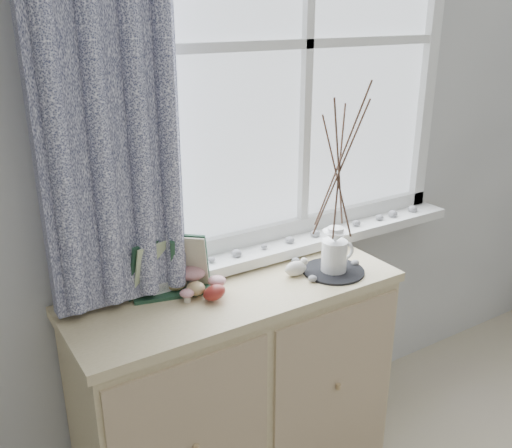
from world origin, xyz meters
The scene contains 8 objects.
sideboard centered at (-0.15, 1.75, 0.43)m, with size 1.20×0.45×0.85m.
botanical_book centered at (-0.35, 1.82, 0.96)m, with size 0.31×0.13×0.22m, color #20432E, non-canonical shape.
toadstool_cluster centered at (-0.27, 1.82, 0.90)m, with size 0.18×0.15×0.09m.
wooden_eggs centered at (-0.30, 1.78, 0.88)m, with size 0.14×0.18×0.08m.
songbird_figurine centered at (0.09, 1.73, 0.88)m, with size 0.12×0.05×0.06m, color white, non-canonical shape.
crocheted_doily centered at (0.23, 1.68, 0.85)m, with size 0.23×0.23×0.01m, color black.
twig_pitcher centered at (0.23, 1.68, 1.26)m, with size 0.30×0.30×0.72m.
sideboard_pebbles centered at (0.15, 1.75, 0.86)m, with size 0.33×0.23×0.02m.
Camera 1 is at (-1.05, 0.20, 1.78)m, focal length 40.00 mm.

